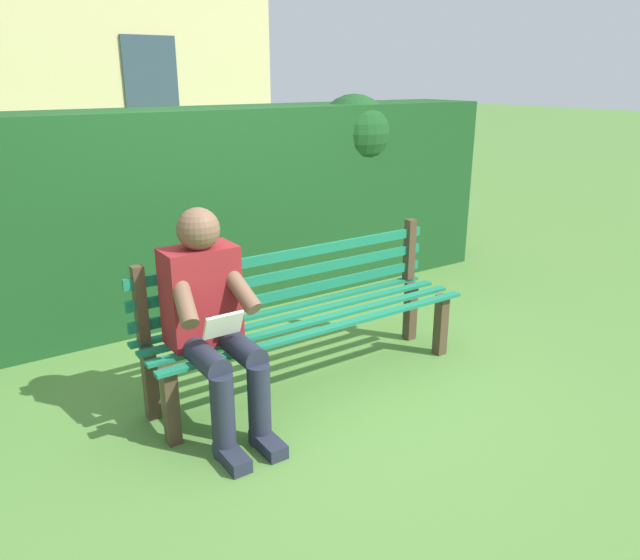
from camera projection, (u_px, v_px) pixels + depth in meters
ground at (311, 382)px, 3.74m from camera, size 60.00×60.00×0.00m
park_bench at (304, 311)px, 3.65m from camera, size 2.04×0.46×0.86m
person_seated at (212, 317)px, 3.11m from camera, size 0.44×0.73×1.17m
hedge_backdrop at (147, 214)px, 4.52m from camera, size 6.25×0.78×1.64m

